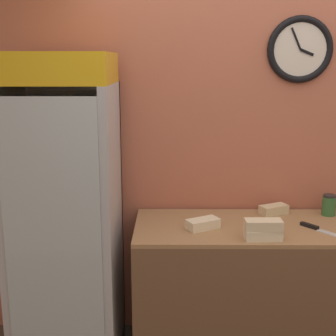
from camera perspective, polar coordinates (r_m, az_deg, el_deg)
The scene contains 9 objects.
wall_back at distance 3.29m, azimuth 11.35°, elevation 2.50°, with size 5.20×0.10×2.70m.
prep_counter at distance 3.23m, azimuth 11.85°, elevation -14.57°, with size 1.70×0.65×0.93m.
beverage_cooler at distance 3.05m, azimuth -12.28°, elevation -3.83°, with size 0.65×0.67×1.99m.
sandwich_stack_bottom at distance 2.80m, azimuth 11.51°, elevation -7.96°, with size 0.22×0.11×0.06m.
sandwich_stack_middle at distance 2.78m, azimuth 11.56°, elevation -6.81°, with size 0.22×0.10×0.06m.
sandwich_flat_left at distance 3.26m, azimuth 12.76°, elevation -4.97°, with size 0.21×0.16×0.06m.
sandwich_flat_right at distance 2.92m, azimuth 4.28°, elevation -6.80°, with size 0.23×0.19×0.06m.
chefs_knife at distance 3.04m, azimuth 17.66°, elevation -7.03°, with size 0.23×0.26×0.02m.
condiment_jar at distance 3.33m, azimuth 19.02°, elevation -4.30°, with size 0.09×0.09×0.14m.
Camera 1 is at (-0.62, -1.93, 1.95)m, focal length 50.00 mm.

